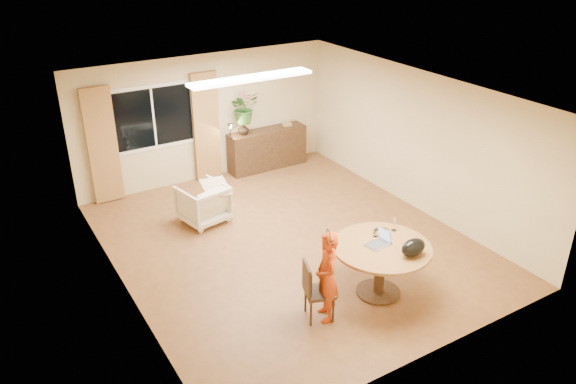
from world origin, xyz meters
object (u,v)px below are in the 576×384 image
at_px(dining_chair, 320,290).
at_px(armchair, 203,203).
at_px(sideboard, 267,149).
at_px(child, 327,277).
at_px(dining_table, 381,256).

height_order(dining_chair, armchair, dining_chair).
bearing_deg(armchair, dining_chair, 82.68).
bearing_deg(sideboard, armchair, -144.60).
distance_m(dining_chair, child, 0.24).
xyz_separation_m(dining_chair, child, (0.08, -0.05, 0.22)).
bearing_deg(armchair, dining_table, 99.67).
relative_size(child, sideboard, 0.75).
bearing_deg(dining_table, armchair, 111.05).
bearing_deg(dining_chair, child, -15.13).
distance_m(dining_table, sideboard, 5.01).
xyz_separation_m(dining_table, child, (-0.98, -0.06, 0.03)).
relative_size(dining_chair, armchair, 1.10).
bearing_deg(dining_table, child, -176.66).
xyz_separation_m(child, sideboard, (1.89, 4.98, -0.22)).
relative_size(child, armchair, 1.67).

